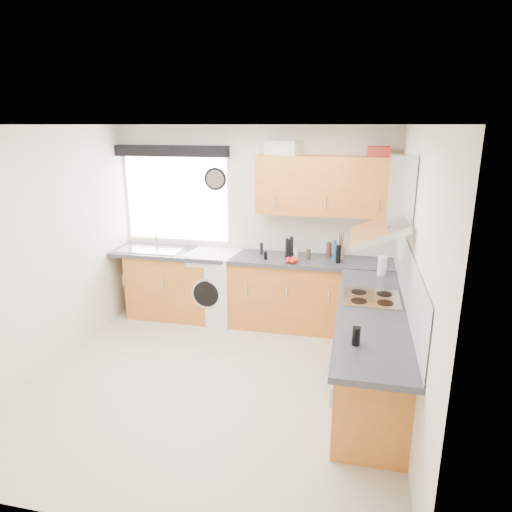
% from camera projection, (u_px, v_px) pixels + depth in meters
% --- Properties ---
extents(ground_plane, '(3.60, 3.60, 0.00)m').
position_uv_depth(ground_plane, '(214.00, 381.00, 4.61)').
color(ground_plane, beige).
extents(ceiling, '(3.60, 3.60, 0.02)m').
position_uv_depth(ceiling, '(206.00, 125.00, 3.92)').
color(ceiling, white).
rests_on(ceiling, wall_back).
extents(wall_back, '(3.60, 0.02, 2.50)m').
position_uv_depth(wall_back, '(253.00, 224.00, 5.96)').
color(wall_back, silver).
rests_on(wall_back, ground_plane).
extents(wall_front, '(3.60, 0.02, 2.50)m').
position_uv_depth(wall_front, '(111.00, 354.00, 2.58)').
color(wall_front, silver).
rests_on(wall_front, ground_plane).
extents(wall_left, '(0.02, 3.60, 2.50)m').
position_uv_depth(wall_left, '(42.00, 252.00, 4.65)').
color(wall_left, silver).
rests_on(wall_left, ground_plane).
extents(wall_right, '(0.02, 3.60, 2.50)m').
position_uv_depth(wall_right, '(411.00, 277.00, 3.89)').
color(wall_right, silver).
rests_on(wall_right, ground_plane).
extents(window, '(1.40, 0.02, 1.10)m').
position_uv_depth(window, '(176.00, 199.00, 6.08)').
color(window, silver).
rests_on(window, wall_back).
extents(window_blind, '(1.50, 0.18, 0.14)m').
position_uv_depth(window_blind, '(171.00, 151.00, 5.83)').
color(window_blind, black).
rests_on(window_blind, wall_back).
extents(splashback, '(0.01, 3.00, 0.54)m').
position_uv_depth(splashback, '(406.00, 274.00, 4.20)').
color(splashback, white).
rests_on(splashback, wall_right).
extents(base_cab_back, '(3.00, 0.58, 0.86)m').
position_uv_depth(base_cab_back, '(241.00, 290.00, 5.93)').
color(base_cab_back, '#AE6020').
rests_on(base_cab_back, ground_plane).
extents(base_cab_corner, '(0.60, 0.60, 0.86)m').
position_uv_depth(base_cab_corner, '(367.00, 300.00, 5.59)').
color(base_cab_corner, '#AE6020').
rests_on(base_cab_corner, ground_plane).
extents(base_cab_right, '(0.58, 2.10, 0.86)m').
position_uv_depth(base_cab_right, '(370.00, 352.00, 4.32)').
color(base_cab_right, '#AE6020').
rests_on(base_cab_right, ground_plane).
extents(worktop_back, '(3.60, 0.62, 0.05)m').
position_uv_depth(worktop_back, '(248.00, 257.00, 5.78)').
color(worktop_back, '#2D2C34').
rests_on(worktop_back, base_cab_back).
extents(worktop_right, '(0.62, 2.42, 0.05)m').
position_uv_depth(worktop_right, '(372.00, 313.00, 4.06)').
color(worktop_right, '#2D2C34').
rests_on(worktop_right, base_cab_right).
extents(sink, '(0.84, 0.46, 0.10)m').
position_uv_depth(sink, '(150.00, 246.00, 6.04)').
color(sink, '#B4B4B4').
rests_on(sink, worktop_back).
extents(oven, '(0.56, 0.58, 0.85)m').
position_uv_depth(oven, '(368.00, 345.00, 4.47)').
color(oven, black).
rests_on(oven, ground_plane).
extents(hob_plate, '(0.52, 0.52, 0.01)m').
position_uv_depth(hob_plate, '(372.00, 298.00, 4.33)').
color(hob_plate, '#B4B4B4').
rests_on(hob_plate, worktop_right).
extents(extractor_hood, '(0.52, 0.78, 0.66)m').
position_uv_depth(extractor_hood, '(390.00, 210.00, 4.07)').
color(extractor_hood, '#B4B4B4').
rests_on(extractor_hood, wall_right).
extents(upper_cabinets, '(1.70, 0.35, 0.70)m').
position_uv_depth(upper_cabinets, '(327.00, 186.00, 5.44)').
color(upper_cabinets, '#AE6020').
rests_on(upper_cabinets, wall_back).
extents(washing_machine, '(0.69, 0.67, 0.91)m').
position_uv_depth(washing_machine, '(214.00, 286.00, 6.01)').
color(washing_machine, silver).
rests_on(washing_machine, ground_plane).
extents(wall_clock, '(0.30, 0.04, 0.30)m').
position_uv_depth(wall_clock, '(215.00, 179.00, 5.88)').
color(wall_clock, black).
rests_on(wall_clock, wall_back).
extents(casserole, '(0.46, 0.38, 0.17)m').
position_uv_depth(casserole, '(284.00, 148.00, 5.53)').
color(casserole, silver).
rests_on(casserole, upper_cabinets).
extents(storage_box, '(0.26, 0.22, 0.12)m').
position_uv_depth(storage_box, '(379.00, 152.00, 5.17)').
color(storage_box, maroon).
rests_on(storage_box, upper_cabinets).
extents(utensil_pot, '(0.12, 0.12, 0.14)m').
position_uv_depth(utensil_pot, '(341.00, 253.00, 5.60)').
color(utensil_pot, gray).
rests_on(utensil_pot, worktop_back).
extents(kitchen_roll, '(0.10, 0.10, 0.21)m').
position_uv_depth(kitchen_roll, '(382.00, 266.00, 4.98)').
color(kitchen_roll, silver).
rests_on(kitchen_roll, worktop_right).
extents(tomato_cluster, '(0.14, 0.14, 0.06)m').
position_uv_depth(tomato_cluster, '(292.00, 260.00, 5.45)').
color(tomato_cluster, '#B61F0F').
rests_on(tomato_cluster, worktop_back).
extents(jar_0, '(0.06, 0.06, 0.22)m').
position_uv_depth(jar_0, '(339.00, 254.00, 5.43)').
color(jar_0, black).
rests_on(jar_0, worktop_back).
extents(jar_1, '(0.05, 0.05, 0.24)m').
position_uv_depth(jar_1, '(334.00, 250.00, 5.55)').
color(jar_1, '#1A5D80').
rests_on(jar_1, worktop_back).
extents(jar_2, '(0.07, 0.07, 0.18)m').
position_uv_depth(jar_2, '(329.00, 250.00, 5.69)').
color(jar_2, '#58281F').
rests_on(jar_2, worktop_back).
extents(jar_3, '(0.04, 0.04, 0.15)m').
position_uv_depth(jar_3, '(261.00, 249.00, 5.79)').
color(jar_3, black).
rests_on(jar_3, worktop_back).
extents(jar_4, '(0.05, 0.05, 0.24)m').
position_uv_depth(jar_4, '(291.00, 246.00, 5.76)').
color(jar_4, black).
rests_on(jar_4, worktop_back).
extents(jar_5, '(0.04, 0.04, 0.25)m').
position_uv_depth(jar_5, '(287.00, 248.00, 5.63)').
color(jar_5, black).
rests_on(jar_5, worktop_back).
extents(jar_6, '(0.05, 0.05, 0.22)m').
position_uv_depth(jar_6, '(288.00, 248.00, 5.69)').
color(jar_6, black).
rests_on(jar_6, worktop_back).
extents(jar_7, '(0.04, 0.04, 0.10)m').
position_uv_depth(jar_7, '(266.00, 255.00, 5.59)').
color(jar_7, black).
rests_on(jar_7, worktop_back).
extents(jar_8, '(0.05, 0.05, 0.16)m').
position_uv_depth(jar_8, '(296.00, 255.00, 5.51)').
color(jar_8, '#A9A090').
rests_on(jar_8, worktop_back).
extents(jar_9, '(0.05, 0.05, 0.12)m').
position_uv_depth(jar_9, '(308.00, 254.00, 5.60)').
color(jar_9, '#382E1F').
rests_on(jar_9, worktop_back).
extents(bottle_0, '(0.06, 0.06, 0.14)m').
position_uv_depth(bottle_0, '(356.00, 336.00, 3.40)').
color(bottle_0, black).
rests_on(bottle_0, worktop_right).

